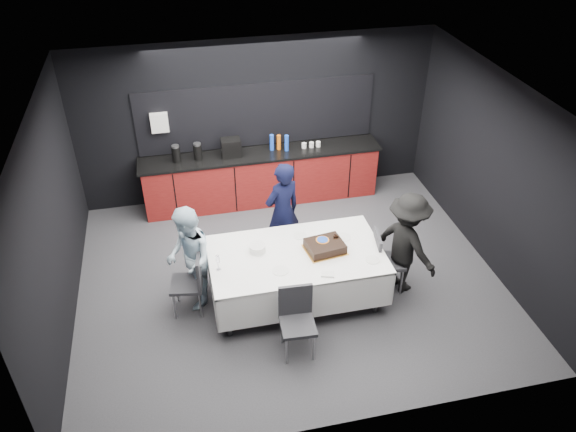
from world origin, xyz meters
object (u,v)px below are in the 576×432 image
object	(u,v)px
plate_stack	(257,248)
chair_left	(192,279)
party_table	(296,262)
person_center	(283,212)
chair_right	(384,257)
person_left	(189,259)
cake_assembly	(325,246)
person_right	(406,244)
champagne_flute	(218,260)
chair_near	(297,316)

from	to	relation	value
plate_stack	chair_left	size ratio (longest dim) A/B	0.24
party_table	person_center	xyz separation A→B (m)	(0.02, 0.96, 0.17)
party_table	chair_right	xyz separation A→B (m)	(1.24, -0.04, -0.11)
plate_stack	person_left	distance (m)	0.91
cake_assembly	plate_stack	bearing A→B (deg)	168.99
party_table	chair_left	world-z (taller)	chair_left
plate_stack	chair_right	xyz separation A→B (m)	(1.74, -0.20, -0.30)
chair_left	person_right	bearing A→B (deg)	-3.45
party_table	champagne_flute	xyz separation A→B (m)	(-1.05, -0.10, 0.30)
chair_left	person_center	distance (m)	1.69
party_table	person_center	size ratio (longest dim) A/B	1.44
person_left	plate_stack	bearing A→B (deg)	81.78
chair_near	plate_stack	bearing A→B (deg)	105.59
party_table	person_left	world-z (taller)	person_left
cake_assembly	person_left	distance (m)	1.81
cake_assembly	person_center	distance (m)	1.04
plate_stack	person_center	xyz separation A→B (m)	(0.52, 0.80, -0.02)
chair_left	chair_right	distance (m)	2.64
plate_stack	person_left	world-z (taller)	person_left
cake_assembly	chair_near	bearing A→B (deg)	-123.95
cake_assembly	person_right	xyz separation A→B (m)	(1.13, -0.09, -0.08)
chair_right	plate_stack	bearing A→B (deg)	173.43
chair_left	person_left	world-z (taller)	person_left
chair_left	person_left	distance (m)	0.27
party_table	chair_near	size ratio (longest dim) A/B	2.51
party_table	chair_left	size ratio (longest dim) A/B	2.51
cake_assembly	chair_near	size ratio (longest dim) A/B	0.62
party_table	chair_right	bearing A→B (deg)	-1.78
champagne_flute	chair_left	distance (m)	0.56
chair_left	person_center	bearing A→B (deg)	32.07
party_table	plate_stack	bearing A→B (deg)	161.92
cake_assembly	person_center	bearing A→B (deg)	110.90
cake_assembly	plate_stack	world-z (taller)	cake_assembly
chair_left	person_right	xyz separation A→B (m)	(2.92, -0.18, 0.23)
chair_left	chair_near	size ratio (longest dim) A/B	1.00
person_center	chair_left	bearing A→B (deg)	8.97
plate_stack	person_right	world-z (taller)	person_right
chair_near	chair_right	bearing A→B (deg)	30.57
champagne_flute	chair_near	distance (m)	1.23
chair_left	champagne_flute	bearing A→B (deg)	-27.27
chair_near	person_center	size ratio (longest dim) A/B	0.57
cake_assembly	chair_right	world-z (taller)	cake_assembly
person_center	person_right	world-z (taller)	person_center
cake_assembly	chair_left	size ratio (longest dim) A/B	0.62
cake_assembly	champagne_flute	bearing A→B (deg)	-176.32
champagne_flute	chair_right	size ratio (longest dim) A/B	0.24
champagne_flute	person_right	world-z (taller)	person_right
party_table	cake_assembly	size ratio (longest dim) A/B	4.06
chair_right	party_table	bearing A→B (deg)	178.22
champagne_flute	plate_stack	bearing A→B (deg)	25.58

